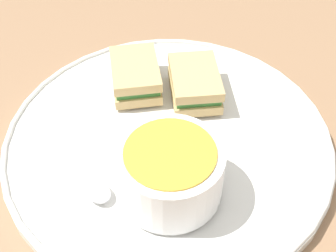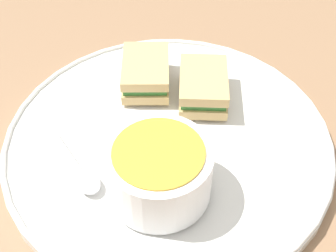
{
  "view_description": "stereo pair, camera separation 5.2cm",
  "coord_description": "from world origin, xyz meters",
  "views": [
    {
      "loc": [
        0.22,
        0.28,
        0.42
      ],
      "look_at": [
        0.0,
        0.0,
        0.04
      ],
      "focal_mm": 50.0,
      "sensor_mm": 36.0,
      "label": 1
    },
    {
      "loc": [
        0.18,
        0.31,
        0.42
      ],
      "look_at": [
        0.0,
        0.0,
        0.04
      ],
      "focal_mm": 50.0,
      "sensor_mm": 36.0,
      "label": 2
    }
  ],
  "objects": [
    {
      "name": "soup_bowl",
      "position": [
        0.05,
        0.06,
        0.05
      ],
      "size": [
        0.11,
        0.11,
        0.06
      ],
      "color": "white",
      "rests_on": "plate"
    },
    {
      "name": "ground_plane",
      "position": [
        0.0,
        0.0,
        0.0
      ],
      "size": [
        2.4,
        2.4,
        0.0
      ],
      "primitive_type": "plane",
      "color": "#8E6B4C"
    },
    {
      "name": "plate",
      "position": [
        0.0,
        0.0,
        0.01
      ],
      "size": [
        0.38,
        0.38,
        0.02
      ],
      "color": "white",
      "rests_on": "ground_plane"
    },
    {
      "name": "sandwich_half_far",
      "position": [
        -0.02,
        -0.09,
        0.04
      ],
      "size": [
        0.09,
        0.1,
        0.03
      ],
      "rotation": [
        0.0,
        0.0,
        4.2
      ],
      "color": "tan",
      "rests_on": "plate"
    },
    {
      "name": "sandwich_half_near",
      "position": [
        -0.07,
        -0.04,
        0.04
      ],
      "size": [
        0.09,
        0.1,
        0.03
      ],
      "rotation": [
        0.0,
        0.0,
        4.15
      ],
      "color": "tan",
      "rests_on": "plate"
    },
    {
      "name": "spoon",
      "position": [
        0.11,
        0.01,
        0.02
      ],
      "size": [
        0.03,
        0.11,
        0.01
      ],
      "rotation": [
        0.0,
        0.0,
        7.93
      ],
      "color": "silver",
      "rests_on": "plate"
    }
  ]
}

